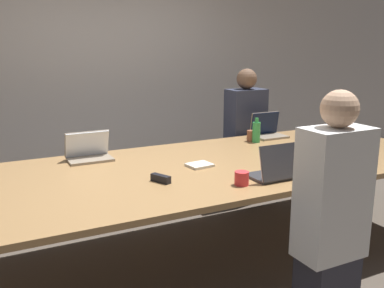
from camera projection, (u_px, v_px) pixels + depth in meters
The scene contains 13 objects.
ground_plane at pixel (183, 262), 3.37m from camera, with size 24.00×24.00×0.00m, color brown.
curtain_wall at pixel (105, 70), 4.80m from camera, with size 12.00×0.06×2.80m.
conference_table at pixel (183, 174), 3.21m from camera, with size 4.44×1.55×0.77m.
laptop_far_right at pixel (267, 130), 4.27m from camera, with size 0.32×0.24×0.24m.
person_far_right at pixel (245, 138), 4.56m from camera, with size 0.40×0.24×1.43m.
cup_far_right at pixel (251, 136), 4.08m from camera, with size 0.07×0.07×0.10m.
bottle_far_right at pixel (256, 132), 4.02m from camera, with size 0.07×0.07×0.23m.
laptop_near_midright at pixel (275, 169), 2.91m from camera, with size 0.31×0.25×0.25m.
person_near_midright at pixel (331, 216), 2.48m from camera, with size 0.40×0.24×1.43m.
cup_near_midright at pixel (242, 178), 2.80m from camera, with size 0.09×0.09×0.09m.
laptop_far_midleft at pixel (89, 152), 3.41m from camera, with size 0.35×0.23×0.23m.
stapler at pixel (161, 179), 2.86m from camera, with size 0.10×0.15×0.05m.
notebook at pixel (200, 165), 3.24m from camera, with size 0.19×0.17×0.02m.
Camera 1 is at (-1.32, -2.77, 1.67)m, focal length 40.00 mm.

